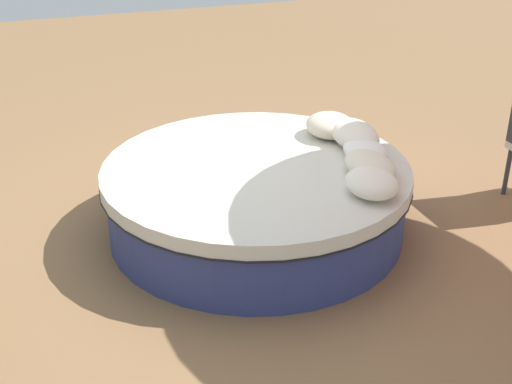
{
  "coord_description": "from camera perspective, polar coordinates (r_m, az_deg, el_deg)",
  "views": [
    {
      "loc": [
        4.35,
        -1.55,
        2.65
      ],
      "look_at": [
        0.0,
        0.0,
        0.32
      ],
      "focal_mm": 48.45,
      "sensor_mm": 36.0,
      "label": 1
    }
  ],
  "objects": [
    {
      "name": "throw_pillow_1",
      "position": [
        4.95,
        9.39,
        2.17
      ],
      "size": [
        0.49,
        0.32,
        0.16
      ],
      "primitive_type": "ellipsoid",
      "color": "beige",
      "rests_on": "round_bed"
    },
    {
      "name": "round_bed",
      "position": [
        5.19,
        0.0,
        -0.46
      ],
      "size": [
        2.29,
        2.29,
        0.54
      ],
      "color": "navy",
      "rests_on": "ground_plane"
    },
    {
      "name": "throw_pillow_3",
      "position": [
        5.42,
        8.13,
        4.72
      ],
      "size": [
        0.55,
        0.32,
        0.2
      ],
      "primitive_type": "ellipsoid",
      "color": "silver",
      "rests_on": "round_bed"
    },
    {
      "name": "ground_plane",
      "position": [
        5.32,
        0.0,
        -3.11
      ],
      "size": [
        16.0,
        16.0,
        0.0
      ],
      "primitive_type": "plane",
      "color": "olive"
    },
    {
      "name": "throw_pillow_2",
      "position": [
        5.2,
        9.02,
        3.33
      ],
      "size": [
        0.42,
        0.31,
        0.15
      ],
      "primitive_type": "ellipsoid",
      "color": "white",
      "rests_on": "round_bed"
    },
    {
      "name": "throw_pillow_4",
      "position": [
        5.6,
        6.13,
        5.51
      ],
      "size": [
        0.42,
        0.38,
        0.19
      ],
      "primitive_type": "ellipsoid",
      "color": "beige",
      "rests_on": "round_bed"
    },
    {
      "name": "throw_pillow_0",
      "position": [
        4.68,
        9.53,
        0.72
      ],
      "size": [
        0.41,
        0.35,
        0.17
      ],
      "primitive_type": "ellipsoid",
      "color": "silver",
      "rests_on": "round_bed"
    }
  ]
}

